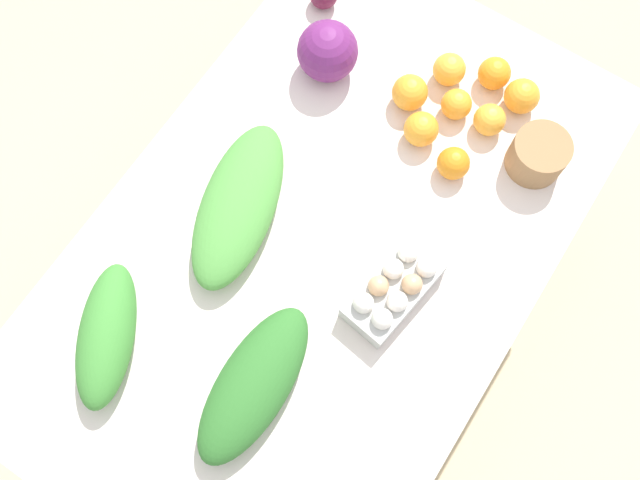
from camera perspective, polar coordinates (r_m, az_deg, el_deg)
The scene contains 16 objects.
ground_plane at distance 2.28m, azimuth 0.00°, elevation -5.98°, with size 8.00×8.00×0.00m, color #C6B289.
dining_table at distance 1.64m, azimuth 0.00°, elevation -1.20°, with size 1.47×0.92×0.74m.
cabbage_purple at distance 1.68m, azimuth 0.61°, elevation 14.87°, with size 0.14×0.14×0.14m, color #6B2366.
egg_carton at distance 1.49m, azimuth 5.93°, elevation -3.88°, with size 0.24×0.14×0.09m.
paper_bag at distance 1.66m, azimuth 17.05°, elevation 6.54°, with size 0.13×0.13×0.09m, color #997047.
greens_bunch_beet_tops at distance 1.52m, azimuth -16.71°, elevation -7.31°, with size 0.30×0.11×0.10m, color #3D8433.
greens_bunch_scallion at distance 1.45m, azimuth -5.30°, elevation -11.42°, with size 0.35×0.14×0.10m, color #2D6B28.
greens_bunch_kale at distance 1.55m, azimuth -6.54°, elevation 2.79°, with size 0.39×0.16×0.09m, color #4C933D.
orange_0 at distance 1.64m, azimuth 8.09°, elevation 8.77°, with size 0.08×0.08×0.08m, color orange.
orange_1 at distance 1.68m, azimuth 10.85°, elevation 10.62°, with size 0.07×0.07×0.07m, color orange.
orange_2 at distance 1.72m, azimuth 15.84°, elevation 11.02°, with size 0.08×0.08×0.08m, color orange.
orange_3 at distance 1.74m, azimuth 13.77°, elevation 12.82°, with size 0.08×0.08×0.08m, color orange.
orange_4 at distance 1.68m, azimuth 13.41°, elevation 9.34°, with size 0.07×0.07×0.07m, color #F9A833.
orange_5 at distance 1.67m, azimuth 7.20°, elevation 11.63°, with size 0.08×0.08×0.08m, color orange.
orange_6 at distance 1.72m, azimuth 10.30°, elevation 13.28°, with size 0.08×0.08×0.08m, color #F9A833.
orange_7 at distance 1.61m, azimuth 10.62°, elevation 6.05°, with size 0.07×0.07×0.07m, color orange.
Camera 1 is at (0.40, 0.26, 2.23)m, focal length 40.00 mm.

